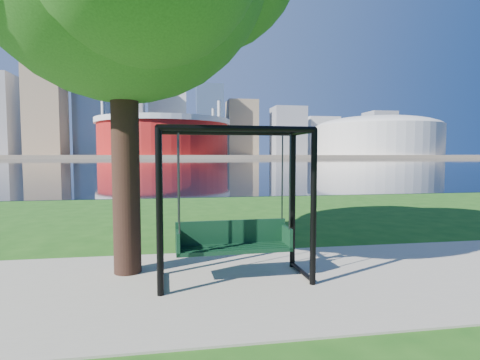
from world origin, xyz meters
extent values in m
plane|color=#1E5114|center=(0.00, 0.00, 0.00)|extent=(900.00, 900.00, 0.00)
cube|color=#9E937F|center=(0.00, -0.50, 0.01)|extent=(120.00, 4.00, 0.03)
cube|color=black|center=(0.00, 102.00, 0.01)|extent=(900.00, 180.00, 0.02)
cube|color=#937F60|center=(0.00, 306.00, 1.00)|extent=(900.00, 228.00, 2.00)
cylinder|color=maroon|center=(-10.00, 235.00, 13.00)|extent=(80.00, 80.00, 22.00)
cylinder|color=silver|center=(-10.00, 235.00, 22.50)|extent=(83.00, 83.00, 3.00)
cylinder|color=silver|center=(22.91, 254.00, 18.00)|extent=(2.00, 2.00, 32.00)
cylinder|color=silver|center=(-42.91, 254.00, 18.00)|extent=(2.00, 2.00, 32.00)
cylinder|color=silver|center=(-42.91, 216.00, 18.00)|extent=(2.00, 2.00, 32.00)
cylinder|color=silver|center=(22.91, 216.00, 18.00)|extent=(2.00, 2.00, 32.00)
cylinder|color=beige|center=(135.00, 235.00, 12.00)|extent=(84.00, 84.00, 20.00)
ellipsoid|color=beige|center=(135.00, 235.00, 21.00)|extent=(84.00, 84.00, 15.12)
cube|color=#998466|center=(-100.00, 300.00, 46.00)|extent=(26.00, 26.00, 88.00)
cube|color=slate|center=(-70.00, 325.00, 49.50)|extent=(30.00, 24.00, 95.00)
cube|color=gray|center=(-40.00, 305.00, 38.00)|extent=(24.00, 24.00, 72.00)
cube|color=silver|center=(-10.00, 335.00, 42.00)|extent=(32.00, 28.00, 80.00)
cube|color=slate|center=(25.00, 310.00, 31.00)|extent=(22.00, 22.00, 58.00)
cube|color=#998466|center=(55.00, 325.00, 26.00)|extent=(26.00, 26.00, 48.00)
cube|color=gray|center=(95.00, 315.00, 23.00)|extent=(28.00, 24.00, 42.00)
cube|color=silver|center=(135.00, 340.00, 20.00)|extent=(30.00, 26.00, 36.00)
cube|color=gray|center=(185.00, 320.00, 22.00)|extent=(24.00, 24.00, 40.00)
cube|color=#998466|center=(225.00, 335.00, 18.00)|extent=(26.00, 26.00, 32.00)
sphere|color=#998466|center=(-100.00, 300.00, 93.50)|extent=(10.00, 10.00, 10.00)
cylinder|color=black|center=(-1.57, -0.88, 1.26)|extent=(0.10, 0.10, 2.52)
cylinder|color=black|center=(0.84, -0.80, 1.26)|extent=(0.10, 0.10, 2.52)
cylinder|color=black|center=(-1.61, 0.10, 1.26)|extent=(0.10, 0.10, 2.52)
cylinder|color=black|center=(0.81, 0.19, 1.26)|extent=(0.10, 0.10, 2.52)
cylinder|color=black|center=(-0.37, -0.84, 2.52)|extent=(2.42, 0.18, 0.10)
cylinder|color=black|center=(-0.40, 0.14, 2.52)|extent=(2.42, 0.18, 0.10)
cylinder|color=black|center=(-1.59, -0.39, 2.52)|extent=(0.13, 0.99, 0.10)
cylinder|color=black|center=(-1.59, -0.39, 0.09)|extent=(0.11, 0.99, 0.08)
cylinder|color=black|center=(0.82, -0.31, 2.52)|extent=(0.13, 0.99, 0.10)
cylinder|color=black|center=(0.82, -0.31, 0.09)|extent=(0.11, 0.99, 0.08)
cube|color=black|center=(-0.38, -0.35, 0.55)|extent=(1.94, 0.56, 0.07)
cube|color=black|center=(-0.39, -0.14, 0.79)|extent=(1.92, 0.12, 0.42)
cube|color=black|center=(-1.31, -0.38, 0.70)|extent=(0.07, 0.50, 0.37)
cube|color=black|center=(0.54, -0.32, 0.70)|extent=(0.07, 0.50, 0.37)
cylinder|color=#333338|center=(-1.28, -0.58, 1.67)|extent=(0.03, 0.03, 1.59)
cylinder|color=#333338|center=(0.53, -0.52, 1.67)|extent=(0.03, 0.03, 1.59)
cylinder|color=#333338|center=(-1.30, -0.18, 1.67)|extent=(0.03, 0.03, 1.59)
cylinder|color=#333338|center=(0.51, -0.11, 1.67)|extent=(0.03, 0.03, 1.59)
cylinder|color=black|center=(-2.20, 0.34, 2.39)|extent=(0.48, 0.48, 4.77)
camera|label=1|loc=(-1.29, -6.47, 2.13)|focal=28.00mm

